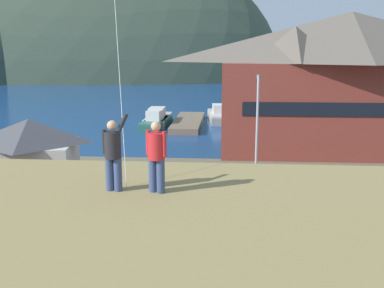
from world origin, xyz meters
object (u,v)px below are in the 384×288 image
object	(u,v)px
parked_car_front_row_end	(8,217)
moored_boat_inner_slip	(156,122)
moored_boat_outer_mooring	(220,115)
harbor_lodge	(348,78)
storage_shed_near_lot	(30,155)
parked_car_mid_row_far	(213,233)
person_kite_flyer	(113,153)
person_companion	(156,155)
moored_boat_wharfside	(158,119)
wharf_dock	(188,122)
parking_light_pole	(257,123)
parked_car_back_row_right	(381,229)
parked_car_lone_by_shed	(196,185)

from	to	relation	value
parked_car_front_row_end	moored_boat_inner_slip	bearing A→B (deg)	85.45
parked_car_front_row_end	moored_boat_outer_mooring	bearing A→B (deg)	75.37
harbor_lodge	moored_boat_outer_mooring	xyz separation A→B (m)	(-11.40, 15.72, -5.70)
storage_shed_near_lot	moored_boat_inner_slip	world-z (taller)	storage_shed_near_lot
parked_car_mid_row_far	person_kite_flyer	size ratio (longest dim) A/B	2.34
moored_boat_outer_mooring	storage_shed_near_lot	bearing A→B (deg)	-110.85
moored_boat_inner_slip	person_companion	xyz separation A→B (m)	(6.43, -40.57, 5.90)
moored_boat_wharfside	person_companion	size ratio (longest dim) A/B	4.49
moored_boat_wharfside	person_companion	world-z (taller)	person_companion
harbor_lodge	wharf_dock	world-z (taller)	harbor_lodge
storage_shed_near_lot	person_kite_flyer	xyz separation A→B (m)	(9.58, -16.67, 4.17)
wharf_dock	moored_boat_wharfside	size ratio (longest dim) A/B	1.66
parked_car_mid_row_far	parking_light_pole	distance (m)	11.46
wharf_dock	parked_car_back_row_right	bearing A→B (deg)	-70.80
parked_car_front_row_end	parked_car_back_row_right	distance (m)	17.56
parking_light_pole	parked_car_front_row_end	bearing A→B (deg)	-142.76
parked_car_lone_by_shed	parked_car_front_row_end	bearing A→B (deg)	-145.75
moored_boat_outer_mooring	moored_boat_inner_slip	size ratio (longest dim) A/B	1.17
parked_car_mid_row_far	person_kite_flyer	bearing A→B (deg)	-104.45
harbor_lodge	parked_car_front_row_end	distance (m)	30.16
wharf_dock	storage_shed_near_lot	bearing A→B (deg)	-106.23
parking_light_pole	person_companion	xyz separation A→B (m)	(-3.60, -19.28, 2.36)
moored_boat_wharfside	person_companion	xyz separation A→B (m)	(6.57, -43.03, 5.90)
harbor_lodge	moored_boat_wharfside	xyz separation A→B (m)	(-18.68, 12.24, -5.70)
storage_shed_near_lot	wharf_dock	world-z (taller)	storage_shed_near_lot
storage_shed_near_lot	person_kite_flyer	size ratio (longest dim) A/B	3.43
moored_boat_outer_mooring	moored_boat_inner_slip	xyz separation A→B (m)	(-7.13, -5.93, 0.00)
parked_car_mid_row_far	parked_car_front_row_end	bearing A→B (deg)	172.96
wharf_dock	parked_car_lone_by_shed	distance (m)	27.49
storage_shed_near_lot	moored_boat_outer_mooring	bearing A→B (deg)	69.15
person_kite_flyer	parked_car_back_row_right	bearing A→B (deg)	44.53
moored_boat_wharfside	parked_car_mid_row_far	xyz separation A→B (m)	(7.70, -34.47, 0.34)
parked_car_lone_by_shed	person_companion	distance (m)	16.70
moored_boat_wharfside	person_kite_flyer	size ratio (longest dim) A/B	4.20
parked_car_front_row_end	person_kite_flyer	distance (m)	13.68
harbor_lodge	person_kite_flyer	size ratio (longest dim) A/B	12.54
parked_car_front_row_end	wharf_dock	bearing A→B (deg)	79.93
moored_boat_wharfside	parked_car_back_row_right	size ratio (longest dim) A/B	1.80
moored_boat_outer_mooring	person_companion	world-z (taller)	person_companion
moored_boat_wharfside	moored_boat_inner_slip	distance (m)	2.46
moored_boat_inner_slip	wharf_dock	bearing A→B (deg)	35.91
harbor_lodge	person_companion	distance (m)	33.08
harbor_lodge	moored_boat_inner_slip	distance (m)	21.72
parked_car_lone_by_shed	person_companion	world-z (taller)	person_companion
moored_boat_inner_slip	parking_light_pole	distance (m)	23.80
parking_light_pole	person_kite_flyer	size ratio (longest dim) A/B	3.91
moored_boat_inner_slip	person_kite_flyer	world-z (taller)	person_kite_flyer
moored_boat_inner_slip	person_companion	size ratio (longest dim) A/B	4.10
parked_car_front_row_end	person_kite_flyer	world-z (taller)	person_kite_flyer
parked_car_lone_by_shed	person_kite_flyer	bearing A→B (deg)	-93.36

